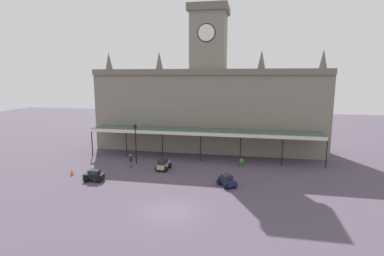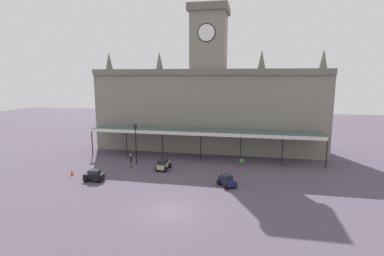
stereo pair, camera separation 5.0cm
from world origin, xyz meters
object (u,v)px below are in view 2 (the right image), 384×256
(car_navy_sedan, at_px, (227,181))
(traffic_cone, at_px, (72,172))
(pedestrian_crossing_forecourt, at_px, (131,161))
(car_black_sedan, at_px, (94,176))
(victorian_lamppost, at_px, (136,139))
(planter_by_canopy, at_px, (242,162))
(car_beige_estate, at_px, (163,165))

(car_navy_sedan, distance_m, traffic_cone, 17.19)
(car_navy_sedan, xyz_separation_m, pedestrian_crossing_forecourt, (-11.78, 3.84, 0.41))
(car_black_sedan, relative_size, victorian_lamppost, 0.42)
(car_navy_sedan, height_order, victorian_lamppost, victorian_lamppost)
(pedestrian_crossing_forecourt, height_order, traffic_cone, pedestrian_crossing_forecourt)
(victorian_lamppost, distance_m, traffic_cone, 8.24)
(car_navy_sedan, relative_size, pedestrian_crossing_forecourt, 1.35)
(victorian_lamppost, bearing_deg, traffic_cone, -134.64)
(pedestrian_crossing_forecourt, height_order, planter_by_canopy, pedestrian_crossing_forecourt)
(car_black_sedan, bearing_deg, pedestrian_crossing_forecourt, 68.08)
(planter_by_canopy, bearing_deg, car_black_sedan, -151.22)
(car_black_sedan, xyz_separation_m, traffic_cone, (-3.39, 1.22, -0.18))
(car_beige_estate, relative_size, planter_by_canopy, 2.38)
(victorian_lamppost, relative_size, planter_by_canopy, 5.30)
(victorian_lamppost, xyz_separation_m, traffic_cone, (-5.43, -5.50, -2.83))
(traffic_cone, height_order, planter_by_canopy, planter_by_canopy)
(pedestrian_crossing_forecourt, xyz_separation_m, victorian_lamppost, (0.02, 1.70, 2.24))
(victorian_lamppost, bearing_deg, car_navy_sedan, -25.21)
(car_beige_estate, xyz_separation_m, planter_by_canopy, (8.96, 3.15, -0.07))
(car_navy_sedan, relative_size, traffic_cone, 3.54)
(pedestrian_crossing_forecourt, bearing_deg, victorian_lamppost, 89.24)
(car_black_sedan, height_order, planter_by_canopy, car_black_sedan)
(planter_by_canopy, bearing_deg, car_navy_sedan, -99.70)
(car_beige_estate, height_order, victorian_lamppost, victorian_lamppost)
(car_navy_sedan, xyz_separation_m, traffic_cone, (-17.19, 0.03, -0.18))
(car_black_sedan, xyz_separation_m, car_beige_estate, (6.05, 5.10, 0.06))
(pedestrian_crossing_forecourt, distance_m, victorian_lamppost, 2.81)
(car_navy_sedan, height_order, traffic_cone, car_navy_sedan)
(traffic_cone, bearing_deg, victorian_lamppost, 45.36)
(victorian_lamppost, height_order, traffic_cone, victorian_lamppost)
(pedestrian_crossing_forecourt, relative_size, traffic_cone, 2.63)
(car_navy_sedan, distance_m, pedestrian_crossing_forecourt, 12.40)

